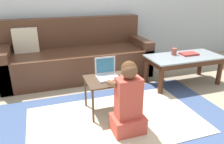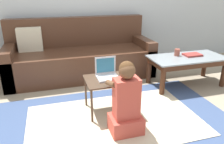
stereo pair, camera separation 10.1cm
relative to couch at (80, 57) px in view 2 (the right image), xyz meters
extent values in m
plane|color=gray|center=(0.24, -1.35, -0.31)|extent=(16.00, 16.00, 0.00)
cube|color=#3D517A|center=(0.14, -1.46, -0.30)|extent=(2.56, 1.53, 0.01)
cube|color=beige|center=(0.14, -1.46, -0.30)|extent=(1.85, 1.10, 0.00)
cube|color=#4C2D1E|center=(0.01, -0.06, -0.09)|extent=(2.27, 0.84, 0.44)
cube|color=#4C2D1E|center=(0.01, 0.27, 0.37)|extent=(2.27, 0.18, 0.47)
cube|color=#4C2D1E|center=(-1.04, -0.06, -0.02)|extent=(0.16, 0.84, 0.57)
cube|color=#4C2D1E|center=(1.06, -0.06, -0.02)|extent=(0.16, 0.84, 0.57)
cube|color=beige|center=(-0.74, 0.11, 0.31)|extent=(0.36, 0.14, 0.36)
cube|color=gray|center=(1.43, -0.84, 0.11)|extent=(1.10, 0.53, 0.02)
cube|color=#422314|center=(1.43, -0.84, 0.07)|extent=(1.05, 0.51, 0.07)
cylinder|color=#422314|center=(0.94, -1.05, -0.10)|extent=(0.07, 0.07, 0.41)
cylinder|color=#422314|center=(1.92, -1.05, -0.10)|extent=(0.07, 0.07, 0.41)
cylinder|color=#422314|center=(0.94, -0.63, -0.10)|extent=(0.07, 0.07, 0.41)
cylinder|color=#422314|center=(1.92, -0.63, -0.10)|extent=(0.07, 0.07, 0.41)
cube|color=#4C3828|center=(0.14, -1.24, 0.09)|extent=(0.53, 0.42, 0.02)
cylinder|color=#4C3828|center=(-0.10, -1.43, -0.11)|extent=(0.02, 0.02, 0.39)
cylinder|color=#4C3828|center=(0.38, -1.43, -0.11)|extent=(0.02, 0.02, 0.39)
cylinder|color=#4C3828|center=(-0.10, -1.06, -0.11)|extent=(0.02, 0.02, 0.39)
cylinder|color=#4C3828|center=(0.38, -1.06, -0.11)|extent=(0.02, 0.02, 0.39)
cube|color=silver|center=(0.13, -1.22, 0.11)|extent=(0.24, 0.22, 0.02)
cube|color=silver|center=(0.13, -1.24, 0.12)|extent=(0.20, 0.13, 0.00)
cube|color=silver|center=(0.13, -1.12, 0.22)|extent=(0.24, 0.01, 0.21)
cube|color=teal|center=(0.13, -1.12, 0.22)|extent=(0.21, 0.00, 0.17)
ellipsoid|color=#B2B7C1|center=(0.31, -1.27, 0.11)|extent=(0.06, 0.11, 0.04)
cube|color=#CC4C3D|center=(0.19, -1.68, -0.22)|extent=(0.32, 0.25, 0.18)
cube|color=#CC4C3D|center=(0.19, -1.68, 0.07)|extent=(0.24, 0.16, 0.40)
sphere|color=brown|center=(0.19, -1.68, 0.35)|extent=(0.15, 0.15, 0.15)
sphere|color=brown|center=(0.19, -1.68, 0.36)|extent=(0.15, 0.15, 0.15)
cylinder|color=brown|center=(0.08, -1.56, 0.18)|extent=(0.06, 0.28, 0.14)
cylinder|color=brown|center=(0.30, -1.56, 0.18)|extent=(0.06, 0.28, 0.14)
cylinder|color=#994C3D|center=(1.31, -0.74, 0.17)|extent=(0.08, 0.08, 0.10)
cube|color=#99332D|center=(1.53, -0.80, 0.13)|extent=(0.25, 0.17, 0.03)
camera|label=1|loc=(-0.56, -3.38, 1.05)|focal=35.00mm
camera|label=2|loc=(-0.46, -3.41, 1.05)|focal=35.00mm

